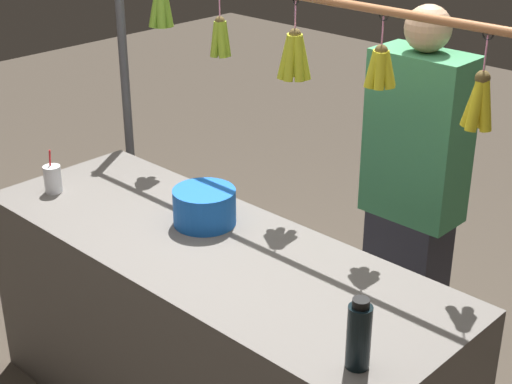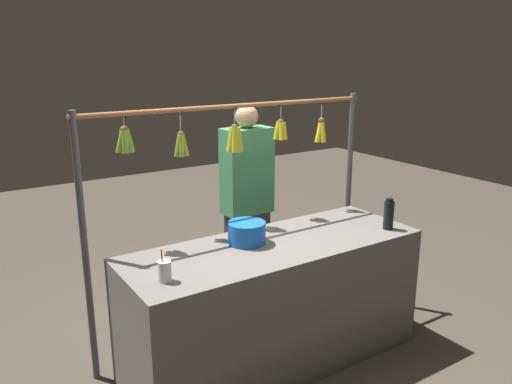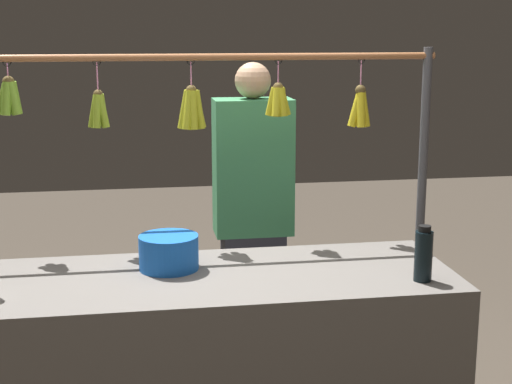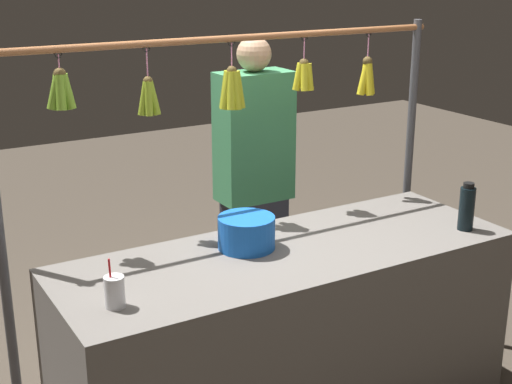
{
  "view_description": "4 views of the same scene",
  "coord_description": "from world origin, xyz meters",
  "px_view_note": "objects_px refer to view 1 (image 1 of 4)",
  "views": [
    {
      "loc": [
        -1.94,
        1.77,
        2.31
      ],
      "look_at": [
        -0.25,
        0.0,
        1.18
      ],
      "focal_mm": 54.84,
      "sensor_mm": 36.0,
      "label": 1
    },
    {
      "loc": [
        1.87,
        2.63,
        2.13
      ],
      "look_at": [
        0.15,
        0.0,
        1.27
      ],
      "focal_mm": 36.07,
      "sensor_mm": 36.0,
      "label": 2
    },
    {
      "loc": [
        0.28,
        3.0,
        1.89
      ],
      "look_at": [
        -0.21,
        0.0,
        1.23
      ],
      "focal_mm": 53.41,
      "sensor_mm": 36.0,
      "label": 3
    },
    {
      "loc": [
        1.63,
        2.5,
        2.11
      ],
      "look_at": [
        0.16,
        0.0,
        1.18
      ],
      "focal_mm": 51.27,
      "sensor_mm": 36.0,
      "label": 4
    }
  ],
  "objects_px": {
    "blue_bucket": "(204,207)",
    "drink_cup": "(53,179)",
    "water_bottle": "(359,335)",
    "vendor_person": "(411,208)"
  },
  "relations": [
    {
      "from": "drink_cup",
      "to": "blue_bucket",
      "type": "bearing_deg",
      "value": -160.25
    },
    {
      "from": "drink_cup",
      "to": "vendor_person",
      "type": "distance_m",
      "value": 1.56
    },
    {
      "from": "water_bottle",
      "to": "vendor_person",
      "type": "relative_size",
      "value": 0.13
    },
    {
      "from": "blue_bucket",
      "to": "vendor_person",
      "type": "xyz_separation_m",
      "value": [
        -0.48,
        -0.76,
        -0.11
      ]
    },
    {
      "from": "blue_bucket",
      "to": "drink_cup",
      "type": "height_order",
      "value": "drink_cup"
    },
    {
      "from": "water_bottle",
      "to": "blue_bucket",
      "type": "relative_size",
      "value": 0.91
    },
    {
      "from": "blue_bucket",
      "to": "drink_cup",
      "type": "bearing_deg",
      "value": 19.75
    },
    {
      "from": "water_bottle",
      "to": "blue_bucket",
      "type": "distance_m",
      "value": 1.06
    },
    {
      "from": "water_bottle",
      "to": "drink_cup",
      "type": "bearing_deg",
      "value": -2.39
    },
    {
      "from": "blue_bucket",
      "to": "vendor_person",
      "type": "relative_size",
      "value": 0.15
    }
  ]
}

